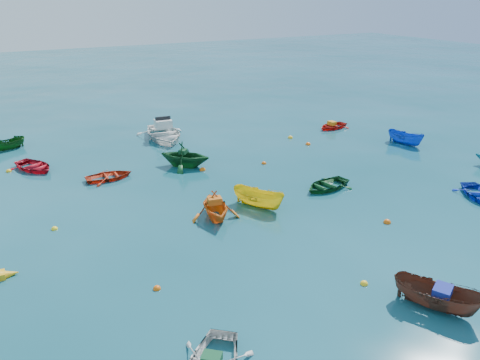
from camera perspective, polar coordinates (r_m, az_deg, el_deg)
name	(u,v)px	position (r m, az deg, el deg)	size (l,w,h in m)	color
ground	(289,222)	(22.96, 5.95, -5.08)	(160.00, 160.00, 0.00)	#093E46
sampan_brown_mid	(434,308)	(18.50, 22.62, -14.25)	(1.15, 3.05, 1.18)	#512A1D
dinghy_blue_se	(480,198)	(28.50, 27.25, -1.98)	(2.23, 3.12, 0.65)	#0E2DB0
dinghy_orange_w	(215,217)	(23.27, -3.04, -4.58)	(2.43, 2.82, 1.48)	orange
sampan_yellow_mid	(258,207)	(24.36, 2.25, -3.29)	(1.12, 2.97, 1.15)	yellow
dinghy_green_e	(326,188)	(27.03, 10.47, -1.00)	(2.12, 2.97, 0.62)	#10461E
dinghy_red_nw	(109,179)	(28.96, -15.63, 0.13)	(1.95, 2.73, 0.57)	#B2270E
dinghy_green_n	(185,166)	(30.10, -6.70, 1.67)	(2.78, 3.22, 1.70)	#10471E
dinghy_red_ne	(332,128)	(39.09, 11.18, 6.22)	(1.97, 2.76, 0.57)	red
sampan_blue_far	(405,144)	(36.39, 19.42, 4.17)	(1.05, 2.79, 1.08)	#0E3FB5
dinghy_red_far	(35,170)	(32.06, -23.76, 1.17)	(2.24, 3.13, 0.65)	#B00E1D
sampan_green_far	(9,150)	(36.90, -26.34, 3.35)	(0.92, 2.44, 0.94)	#104612
motorboat_white	(164,139)	(35.93, -9.23, 4.95)	(3.62, 5.06, 1.65)	silver
tarp_green_a	(212,359)	(14.67, -3.47, -20.90)	(0.58, 0.44, 0.28)	#124B2A
tarp_blue_a	(443,292)	(18.06, 23.46, -12.38)	(0.75, 0.57, 0.37)	navy
tarp_orange_a	(215,201)	(22.93, -3.11, -2.51)	(0.67, 0.51, 0.32)	#C75B14
tarp_green_b	(183,152)	(29.81, -6.97, 3.46)	(0.56, 0.43, 0.27)	#0F3F20
tarp_orange_b	(332,123)	(38.90, 11.13, 6.82)	(0.63, 0.47, 0.30)	orange
buoy_or_a	(157,289)	(18.37, -10.09, -12.95)	(0.30, 0.30, 0.30)	#E25B0C
buoy_ye_a	(364,284)	(18.97, 14.88, -12.17)	(0.30, 0.30, 0.30)	yellow
buoy_or_b	(387,223)	(23.83, 17.49, -5.00)	(0.37, 0.37, 0.37)	#D9560B
buoy_ye_b	(55,229)	(23.81, -21.67, -5.61)	(0.30, 0.30, 0.30)	yellow
buoy_or_c	(203,170)	(29.33, -4.58, 1.19)	(0.38, 0.38, 0.38)	#E15D0C
buoy_ye_c	(272,205)	(24.57, 3.89, -3.09)	(0.36, 0.36, 0.36)	yellow
buoy_or_d	(308,145)	(34.51, 8.29, 4.28)	(0.37, 0.37, 0.37)	#FF600D
buoy_ye_d	(9,172)	(32.37, -26.35, 0.92)	(0.33, 0.33, 0.33)	yellow
buoy_or_e	(264,164)	(30.37, 2.93, 1.99)	(0.32, 0.32, 0.32)	#DF580C
buoy_ye_e	(290,138)	(35.91, 6.15, 5.10)	(0.37, 0.37, 0.37)	yellow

